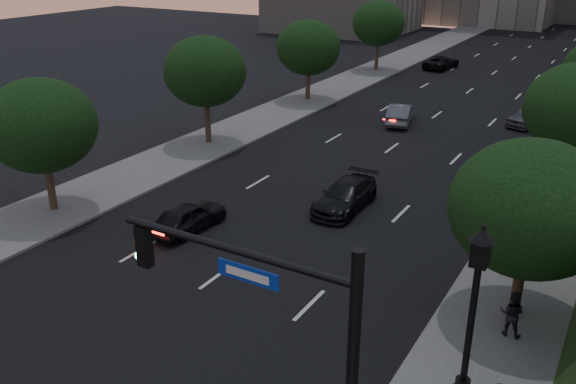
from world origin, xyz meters
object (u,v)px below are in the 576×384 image
Objects in this scene: street_lamp at (470,329)px; sedan_mid_left at (400,114)px; sedan_far_left at (441,62)px; sedan_near_right at (345,196)px; pedestrian_b at (512,314)px; sedan_far_right at (532,115)px; pedestrian_c at (510,241)px; sedan_near_left at (188,216)px.

street_lamp is 28.48m from sedan_mid_left.
street_lamp reaches higher than sedan_far_left.
sedan_far_left is (-15.09, 46.77, -1.98)m from street_lamp.
sedan_near_right is 2.95× the size of pedestrian_b.
sedan_far_left is at bearing 99.52° from sedan_near_right.
pedestrian_c is (2.89, -21.02, 0.29)m from sedan_far_right.
street_lamp is at bearing -52.12° from sedan_near_right.
sedan_mid_left is 0.93× the size of sedan_near_right.
sedan_near_left is 13.97m from pedestrian_b.
street_lamp is at bearing 162.94° from sedan_near_left.
sedan_near_right is (4.94, 5.61, 0.01)m from sedan_near_left.
pedestrian_b is (15.53, -42.74, 0.28)m from sedan_far_left.
sedan_far_right is (11.54, -16.73, 0.10)m from sedan_far_left.
sedan_near_left is at bearing -1.88° from pedestrian_c.
sedan_mid_left is 2.43× the size of pedestrian_c.
pedestrian_b is at bearing -62.04° from sedan_far_right.
sedan_mid_left is 21.11m from sedan_far_left.
sedan_far_left is at bearing -93.52° from sedan_mid_left.
pedestrian_b is (3.99, -26.01, 0.18)m from sedan_far_right.
street_lamp is 49.18m from sedan_far_left.
pedestrian_b is (0.44, 4.03, -1.70)m from street_lamp.
street_lamp is 9.19m from pedestrian_c.
sedan_far_right is 2.81× the size of pedestrian_b.
street_lamp is 3.58× the size of pedestrian_b.
pedestrian_b reaches higher than sedan_near_left.
pedestrian_c is (14.43, -37.74, 0.39)m from sedan_far_left.
pedestrian_c is (-1.10, 4.99, 0.10)m from pedestrian_b.
sedan_near_left is 26.86m from sedan_far_right.
street_lamp is at bearing -64.02° from sedan_far_right.
street_lamp is 4.40m from pedestrian_b.
pedestrian_b is (8.99, -6.67, 0.26)m from sedan_near_right.
pedestrian_c is at bearing 120.07° from sedan_far_left.
pedestrian_b is at bearing -37.32° from sedan_near_right.
pedestrian_c is at bearing 109.60° from sedan_mid_left.
sedan_far_left is at bearing 143.83° from sedan_far_right.
sedan_near_left is (-13.50, 5.09, -1.97)m from street_lamp.
street_lamp is 1.28× the size of sedan_far_right.
pedestrian_b reaches higher than sedan_far_right.
pedestrian_b is (11.99, -21.93, 0.22)m from sedan_mid_left.
sedan_near_left is at bearing 101.34° from sedan_far_left.
sedan_far_right is at bearing 74.76° from sedan_near_right.
sedan_near_right reaches higher than sedan_near_left.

